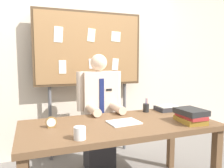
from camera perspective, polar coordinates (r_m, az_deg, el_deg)
back_wall at (r=3.26m, az=-6.68°, el=6.18°), size 6.40×0.08×2.70m
desk at (r=2.16m, az=1.85°, el=-12.02°), size 1.82×0.84×0.76m
person at (r=2.74m, az=-3.28°, el=-8.36°), size 0.55×0.56×1.42m
bulletin_board at (r=3.07m, az=-5.78°, el=8.47°), size 1.48×0.09×2.00m
book_stack at (r=2.26m, az=19.53°, el=-7.65°), size 0.23×0.31×0.13m
open_notebook at (r=2.13m, az=3.04°, el=-9.78°), size 0.30×0.24×0.01m
desk_clock at (r=2.05m, az=-15.35°, el=-9.55°), size 0.10×0.04×0.10m
coffee_mug at (r=1.72m, az=-8.29°, el=-12.34°), size 0.09×0.09×0.10m
pen_holder at (r=2.58m, az=8.71°, el=-6.03°), size 0.07×0.07×0.16m
paper_tray at (r=2.71m, az=14.02°, el=-6.02°), size 0.26×0.20×0.06m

